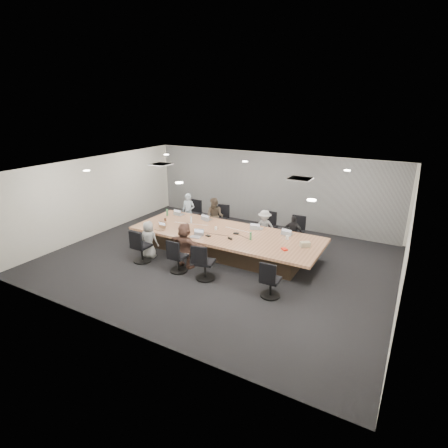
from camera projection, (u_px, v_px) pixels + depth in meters
The scene contains 39 objects.
floor at pixel (218, 260), 10.73m from camera, with size 10.00×8.00×0.00m, color black.
ceiling at pixel (217, 169), 9.81m from camera, with size 10.00×8.00×0.00m, color white.
wall_back at pixel (269, 189), 13.57m from camera, with size 10.00×2.80×0.00m, color beige.
wall_front at pixel (117, 271), 6.97m from camera, with size 10.00×2.80×0.00m, color beige.
wall_left at pixel (98, 196), 12.57m from camera, with size 8.00×2.80×0.00m, color beige.
wall_right at pixel (406, 250), 7.98m from camera, with size 8.00×2.80×0.00m, color beige.
curtain at pixel (268, 189), 13.50m from camera, with size 9.80×0.04×2.80m, color gray.
conference_table at pixel (226, 242), 11.01m from camera, with size 6.00×2.20×0.74m.
chair_0 at pixel (194, 216), 13.48m from camera, with size 0.57×0.57×0.85m, color black, non-canonical shape.
chair_1 at pixel (220, 221), 12.96m from camera, with size 0.54×0.54×0.80m, color black, non-canonical shape.
chair_2 at pixel (268, 230), 12.07m from camera, with size 0.57×0.57×0.84m, color black, non-canonical shape.
chair_3 at pixel (296, 234), 11.61m from camera, with size 0.58×0.58×0.85m, color black, non-canonical shape.
chair_4 at pixel (142, 248), 10.50m from camera, with size 0.57×0.57×0.85m, color black, non-canonical shape.
chair_5 at pixel (178, 259), 9.89m from camera, with size 0.53×0.53×0.78m, color black, non-canonical shape.
chair_6 at pixel (205, 265), 9.47m from camera, with size 0.56×0.56×0.83m, color black, non-canonical shape.
chair_7 at pixel (271, 282), 8.60m from camera, with size 0.52×0.52×0.77m, color black, non-canonical shape.
person_0 at pixel (188, 212), 13.10m from camera, with size 0.51×0.33×1.39m, color #9DB0C2.
laptop_0 at pixel (180, 214), 12.63m from camera, with size 0.32×0.22×0.02m, color #B2B2B7.
person_1 at pixel (215, 217), 12.58m from camera, with size 0.67×0.52×1.37m, color #44392E.
laptop_1 at pixel (207, 219), 12.10m from camera, with size 0.35×0.24×0.02m, color #B2B2B7.
person_2 at pixel (264, 228), 11.72m from camera, with size 0.78×0.45×1.21m, color #A1A1A1.
laptop_2 at pixel (258, 228), 11.22m from camera, with size 0.33×0.22×0.02m, color #B2B2B7.
person_3 at pixel (293, 233), 11.27m from camera, with size 0.69×0.29×1.18m, color black.
laptop_3 at pixel (287, 234), 10.76m from camera, with size 0.33×0.23×0.02m, color #B2B2B7.
person_4 at pixel (149, 240), 10.73m from camera, with size 0.58×0.38×1.18m, color #979797.
laptop_4 at pixel (160, 229), 11.14m from camera, with size 0.29×0.20×0.02m, color #8C6647.
person_5 at pixel (185, 245), 10.08m from camera, with size 1.26×0.40×1.36m, color brown.
laptop_5 at pixel (196, 237), 10.51m from camera, with size 0.32×0.22×0.02m, color #B2B2B7.
bottle_green_left at pixel (167, 212), 12.47m from camera, with size 0.07×0.07×0.24m, color #3E7D4B.
bottle_green_right at pixel (251, 236), 10.28m from camera, with size 0.07×0.07×0.24m, color #3E7D4B.
bottle_clear at pixel (191, 220), 11.74m from camera, with size 0.06×0.06×0.21m, color silver.
cup_white_far at pixel (216, 228), 11.11m from camera, with size 0.08×0.08×0.10m, color white.
cup_white_near at pixel (287, 237), 10.35m from camera, with size 0.09×0.09×0.11m, color white.
mug_brown at pixel (165, 219), 11.95m from camera, with size 0.08×0.08×0.10m, color brown.
mic_left at pixel (208, 236), 10.59m from camera, with size 0.15×0.10×0.03m, color black.
mic_right at pixel (236, 233), 10.78m from camera, with size 0.16×0.11×0.03m, color black.
stapler at pixel (230, 238), 10.34m from camera, with size 0.16×0.04×0.06m, color black.
canvas_bag at pixel (305, 244), 9.80m from camera, with size 0.27×0.16×0.14m, color tan.
snack_packet at pixel (284, 249), 9.61m from camera, with size 0.18×0.12×0.04m, color red.
Camera 1 is at (4.92, -8.43, 4.60)m, focal length 28.00 mm.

